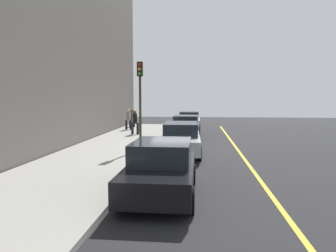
% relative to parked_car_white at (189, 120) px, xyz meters
% --- Properties ---
extents(ground_plane, '(56.00, 56.00, 0.00)m').
position_rel_parked_car_white_xyz_m(ground_plane, '(11.05, -0.31, -0.76)').
color(ground_plane, black).
extents(sidewalk, '(28.00, 4.60, 0.15)m').
position_rel_parked_car_white_xyz_m(sidewalk, '(11.05, -3.61, -0.68)').
color(sidewalk, gray).
rests_on(sidewalk, ground).
extents(building_facade, '(32.00, 0.80, 15.00)m').
position_rel_parked_car_white_xyz_m(building_facade, '(11.05, -6.36, 6.74)').
color(building_facade, '#66605B').
rests_on(building_facade, ground).
extents(lane_stripe_centre, '(28.00, 0.14, 0.01)m').
position_rel_parked_car_white_xyz_m(lane_stripe_centre, '(11.05, 2.89, -0.75)').
color(lane_stripe_centre, gold).
rests_on(lane_stripe_centre, ground).
extents(snow_bank_curb, '(5.25, 0.56, 0.22)m').
position_rel_parked_car_white_xyz_m(snow_bank_curb, '(6.00, -1.01, -0.65)').
color(snow_bank_curb, white).
rests_on(snow_bank_curb, ground).
extents(parked_car_white, '(4.66, 1.92, 1.51)m').
position_rel_parked_car_white_xyz_m(parked_car_white, '(0.00, 0.00, 0.00)').
color(parked_car_white, black).
rests_on(parked_car_white, ground).
extents(parked_car_navy, '(4.24, 1.97, 1.51)m').
position_rel_parked_car_white_xyz_m(parked_car_navy, '(5.93, -0.04, -0.00)').
color(parked_car_navy, black).
rests_on(parked_car_navy, ground).
extents(parked_car_silver, '(4.82, 1.99, 1.51)m').
position_rel_parked_car_white_xyz_m(parked_car_silver, '(12.12, -0.01, 0.00)').
color(parked_car_silver, black).
rests_on(parked_car_silver, ground).
extents(parked_car_black, '(4.16, 1.91, 1.51)m').
position_rel_parked_car_white_xyz_m(parked_car_black, '(18.61, -0.19, -0.00)').
color(parked_car_black, black).
rests_on(parked_car_black, ground).
extents(pedestrian_grey_coat, '(0.46, 0.55, 1.67)m').
position_rel_parked_car_white_xyz_m(pedestrian_grey_coat, '(2.47, -4.82, 0.28)').
color(pedestrian_grey_coat, black).
rests_on(pedestrian_grey_coat, sidewalk).
extents(pedestrian_brown_coat, '(0.52, 0.49, 1.64)m').
position_rel_parked_car_white_xyz_m(pedestrian_brown_coat, '(-0.14, -5.05, 0.26)').
color(pedestrian_brown_coat, black).
rests_on(pedestrian_brown_coat, sidewalk).
extents(pedestrian_black_coat, '(0.50, 0.55, 1.70)m').
position_rel_parked_car_white_xyz_m(pedestrian_black_coat, '(5.63, -3.63, 0.30)').
color(pedestrian_black_coat, black).
rests_on(pedestrian_black_coat, sidewalk).
extents(traffic_light_pole, '(0.35, 0.26, 4.33)m').
position_rel_parked_car_white_xyz_m(traffic_light_pole, '(11.94, -2.05, 2.32)').
color(traffic_light_pole, '#2D2D19').
rests_on(traffic_light_pole, sidewalk).
extents(rolling_suitcase, '(0.34, 0.22, 0.88)m').
position_rel_parked_car_white_xyz_m(rolling_suitcase, '(0.38, -5.11, -0.34)').
color(rolling_suitcase, '#191E38').
rests_on(rolling_suitcase, sidewalk).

